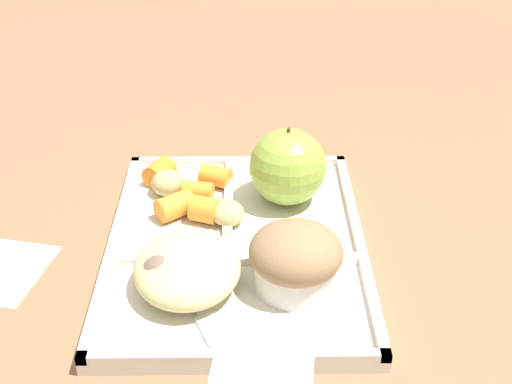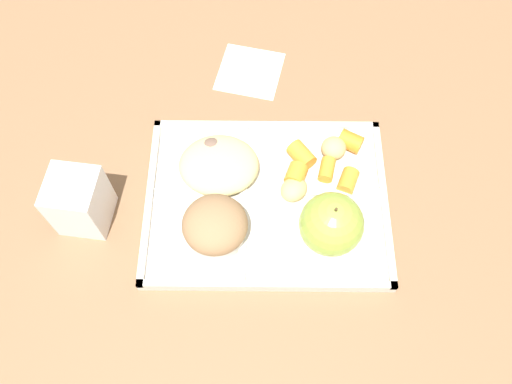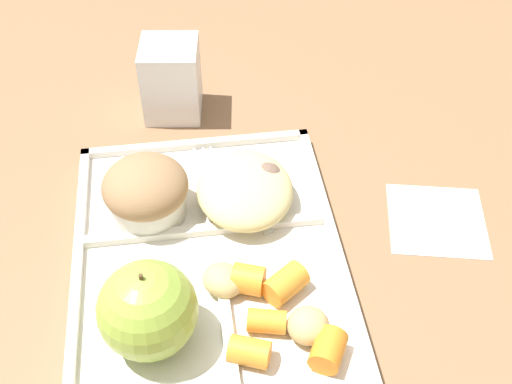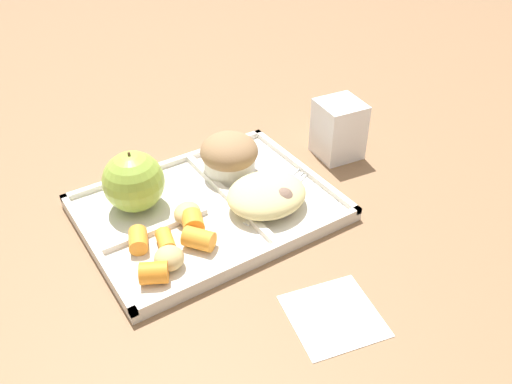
{
  "view_description": "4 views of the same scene",
  "coord_description": "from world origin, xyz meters",
  "views": [
    {
      "loc": [
        0.58,
        0.01,
        0.43
      ],
      "look_at": [
        -0.01,
        0.02,
        0.06
      ],
      "focal_mm": 49.82,
      "sensor_mm": 36.0,
      "label": 1
    },
    {
      "loc": [
        0.01,
        0.32,
        0.66
      ],
      "look_at": [
        0.01,
        0.02,
        0.07
      ],
      "focal_mm": 36.86,
      "sensor_mm": 36.0,
      "label": 2
    },
    {
      "loc": [
        -0.4,
        0.01,
        0.5
      ],
      "look_at": [
        0.05,
        -0.05,
        0.05
      ],
      "focal_mm": 45.96,
      "sensor_mm": 36.0,
      "label": 3
    },
    {
      "loc": [
        -0.26,
        -0.52,
        0.47
      ],
      "look_at": [
        0.04,
        -0.06,
        0.05
      ],
      "focal_mm": 37.87,
      "sensor_mm": 36.0,
      "label": 4
    }
  ],
  "objects": [
    {
      "name": "plastic_fork",
      "position": [
        0.1,
        -0.03,
        0.01
      ],
      "size": [
        0.15,
        0.07,
        0.0
      ],
      "color": "silver",
      "rests_on": "lunch_tray"
    },
    {
      "name": "green_apple",
      "position": [
        -0.08,
        0.05,
        0.05
      ],
      "size": [
        0.08,
        0.08,
        0.09
      ],
      "color": "#93B742",
      "rests_on": "lunch_tray"
    },
    {
      "name": "potato_chunk_wedge",
      "position": [
        -0.1,
        -0.08,
        0.03
      ],
      "size": [
        0.05,
        0.05,
        0.03
      ],
      "primitive_type": "ellipsoid",
      "rotation": [
        0.0,
        0.0,
        0.91
      ],
      "color": "tan",
      "rests_on": "lunch_tray"
    },
    {
      "name": "carrot_slice_edge",
      "position": [
        -0.04,
        -0.03,
        0.03
      ],
      "size": [
        0.04,
        0.04,
        0.03
      ],
      "primitive_type": "cylinder",
      "rotation": [
        0.0,
        1.57,
        1.22
      ],
      "color": "orange",
      "rests_on": "lunch_tray"
    },
    {
      "name": "potato_chunk_small",
      "position": [
        -0.04,
        -0.01,
        0.02
      ],
      "size": [
        0.05,
        0.05,
        0.02
      ],
      "primitive_type": "ellipsoid",
      "rotation": [
        0.0,
        0.0,
        0.75
      ],
      "color": "tan",
      "rests_on": "lunch_tray"
    },
    {
      "name": "carrot_slice_large",
      "position": [
        -0.11,
        -0.02,
        0.02
      ],
      "size": [
        0.03,
        0.04,
        0.02
      ],
      "primitive_type": "cylinder",
      "rotation": [
        0.0,
        1.57,
        1.2
      ],
      "color": "orange",
      "rests_on": "lunch_tray"
    },
    {
      "name": "ground",
      "position": [
        0.0,
        0.0,
        0.0
      ],
      "size": [
        6.0,
        6.0,
        0.0
      ],
      "primitive_type": "plane",
      "color": "#846042"
    },
    {
      "name": "milk_carton",
      "position": [
        0.25,
        0.02,
        0.05
      ],
      "size": [
        0.07,
        0.07,
        0.09
      ],
      "primitive_type": "cube",
      "rotation": [
        0.0,
        0.0,
        -0.12
      ],
      "color": "white",
      "rests_on": "ground"
    },
    {
      "name": "meatball_side",
      "position": [
        0.07,
        -0.04,
        0.03
      ],
      "size": [
        0.03,
        0.03,
        0.03
      ],
      "primitive_type": "sphere",
      "color": "brown",
      "rests_on": "lunch_tray"
    },
    {
      "name": "paper_napkin",
      "position": [
        0.03,
        -0.24,
        0.0
      ],
      "size": [
        0.12,
        0.12,
        0.0
      ],
      "primitive_type": "cube",
      "rotation": [
        0.0,
        0.0,
        -0.22
      ],
      "color": "white",
      "rests_on": "ground"
    },
    {
      "name": "carrot_slice_center",
      "position": [
        -0.12,
        -0.09,
        0.02
      ],
      "size": [
        0.04,
        0.04,
        0.03
      ],
      "primitive_type": "cylinder",
      "rotation": [
        0.0,
        1.57,
        2.65
      ],
      "color": "orange",
      "rests_on": "lunch_tray"
    },
    {
      "name": "carrot_slice_tilted",
      "position": [
        -0.05,
        -0.07,
        0.02
      ],
      "size": [
        0.04,
        0.05,
        0.03
      ],
      "primitive_type": "cylinder",
      "rotation": [
        0.0,
        1.57,
        5.35
      ],
      "color": "orange",
      "rests_on": "lunch_tray"
    },
    {
      "name": "meatball_front",
      "position": [
        0.08,
        -0.07,
        0.03
      ],
      "size": [
        0.04,
        0.04,
        0.04
      ],
      "primitive_type": "sphere",
      "color": "#755B4C",
      "rests_on": "lunch_tray"
    },
    {
      "name": "carrot_slice_diagonal",
      "position": [
        -0.08,
        -0.04,
        0.02
      ],
      "size": [
        0.03,
        0.04,
        0.02
      ],
      "primitive_type": "cylinder",
      "rotation": [
        0.0,
        1.57,
        4.48
      ],
      "color": "orange",
      "rests_on": "lunch_tray"
    },
    {
      "name": "lunch_tray",
      "position": [
        -0.0,
        -0.0,
        0.01
      ],
      "size": [
        0.33,
        0.25,
        0.02
      ],
      "color": "silver",
      "rests_on": "ground"
    },
    {
      "name": "bran_muffin",
      "position": [
        0.07,
        0.05,
        0.04
      ],
      "size": [
        0.08,
        0.08,
        0.06
      ],
      "color": "silver",
      "rests_on": "lunch_tray"
    },
    {
      "name": "meatball_back",
      "position": [
        0.08,
        -0.04,
        0.03
      ],
      "size": [
        0.03,
        0.03,
        0.03
      ],
      "primitive_type": "sphere",
      "color": "#755B4C",
      "rests_on": "lunch_tray"
    },
    {
      "name": "egg_noodle_pile",
      "position": [
        0.07,
        -0.04,
        0.03
      ],
      "size": [
        0.11,
        0.1,
        0.04
      ],
      "primitive_type": "ellipsoid",
      "color": "#D6C684",
      "rests_on": "lunch_tray"
    }
  ]
}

